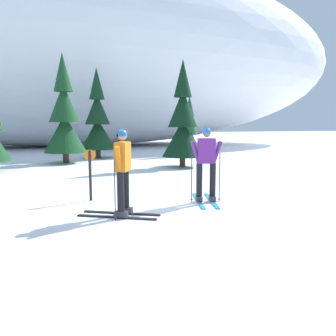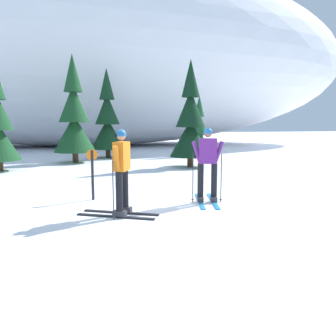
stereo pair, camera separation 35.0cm
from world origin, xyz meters
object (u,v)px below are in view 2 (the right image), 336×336
pine_tree_center_right (107,121)px  pine_tree_far_right (199,131)px  pine_tree_center_left (74,118)px  pine_tree_right (190,123)px  skier_orange_jacket (121,171)px  skier_purple_jacket (208,163)px  trail_marker_post (92,171)px

pine_tree_center_right → pine_tree_far_right: (5.35, -0.26, -0.59)m
pine_tree_center_left → pine_tree_right: 5.89m
skier_orange_jacket → pine_tree_right: 8.45m
skier_purple_jacket → pine_tree_center_right: pine_tree_center_right is taller
skier_orange_jacket → pine_tree_right: pine_tree_right is taller
skier_orange_jacket → pine_tree_far_right: bearing=64.2°
pine_tree_center_right → pine_tree_far_right: bearing=-2.8°
skier_orange_jacket → pine_tree_far_right: 13.68m
pine_tree_center_left → skier_purple_jacket: bearing=-71.1°
trail_marker_post → skier_orange_jacket: bearing=-72.0°
skier_purple_jacket → pine_tree_far_right: size_ratio=0.52×
pine_tree_right → pine_tree_far_right: pine_tree_right is taller
pine_tree_center_right → pine_tree_right: 6.08m
skier_purple_jacket → trail_marker_post: bearing=160.2°
skier_purple_jacket → pine_tree_center_left: bearing=108.9°
pine_tree_center_left → pine_tree_far_right: 7.38m
skier_purple_jacket → trail_marker_post: (-2.75, 0.99, -0.24)m
skier_purple_jacket → pine_tree_far_right: 12.19m
skier_orange_jacket → pine_tree_center_left: pine_tree_center_left is taller
skier_orange_jacket → skier_purple_jacket: 2.31m
pine_tree_far_right → pine_tree_right: bearing=-113.2°
pine_tree_center_left → skier_orange_jacket: bearing=-83.7°
trail_marker_post → pine_tree_right: bearing=52.3°
pine_tree_center_left → pine_tree_right: bearing=-31.2°
pine_tree_far_right → trail_marker_post: (-6.52, -10.59, -0.75)m
skier_purple_jacket → pine_tree_far_right: (3.76, 11.58, 0.51)m
skier_purple_jacket → pine_tree_right: size_ratio=0.39×
pine_tree_right → trail_marker_post: 7.34m
skier_orange_jacket → pine_tree_center_left: (-1.16, 10.49, 1.25)m
skier_purple_jacket → pine_tree_center_right: size_ratio=0.37×
pine_tree_right → pine_tree_far_right: bearing=66.8°
skier_purple_jacket → pine_tree_right: 6.99m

